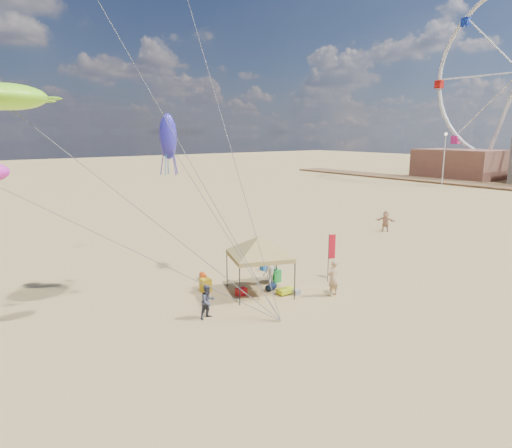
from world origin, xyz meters
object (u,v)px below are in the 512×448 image
(person_near_a, at_px, (333,278))
(person_far_c, at_px, (385,221))
(feather_flag, at_px, (331,249))
(beach_cart, at_px, (286,291))
(person_near_b, at_px, (208,302))
(cooler_red, at_px, (241,292))
(person_near_c, at_px, (270,270))
(lamp_north, at_px, (445,150))
(chair_yellow, at_px, (206,285))
(cooler_blue, at_px, (265,267))
(canopy_tent, at_px, (260,238))
(chair_green, at_px, (275,276))

(person_near_a, distance_m, person_far_c, 16.99)
(feather_flag, distance_m, beach_cart, 3.79)
(person_near_b, bearing_deg, cooler_red, 18.25)
(person_near_c, relative_size, lamp_north, 0.20)
(person_near_c, bearing_deg, cooler_red, 4.07)
(chair_yellow, relative_size, person_near_a, 0.36)
(cooler_blue, distance_m, chair_yellow, 5.04)
(person_near_b, bearing_deg, canopy_tent, 8.57)
(cooler_blue, height_order, person_near_a, person_near_a)
(feather_flag, distance_m, cooler_blue, 4.57)
(feather_flag, height_order, chair_green, feather_flag)
(cooler_red, xyz_separation_m, person_far_c, (18.68, 5.18, 0.70))
(chair_green, distance_m, person_far_c, 16.53)
(canopy_tent, xyz_separation_m, person_far_c, (17.69, 5.44, -2.07))
(feather_flag, relative_size, person_near_c, 1.72)
(chair_green, xyz_separation_m, chair_yellow, (-3.99, 0.97, 0.00))
(person_near_b, xyz_separation_m, person_far_c, (21.56, 6.65, 0.10))
(chair_green, distance_m, chair_yellow, 4.10)
(feather_flag, distance_m, cooler_red, 5.72)
(chair_green, xyz_separation_m, person_near_c, (-0.43, -0.05, 0.46))
(person_far_c, bearing_deg, feather_flag, -90.75)
(chair_yellow, distance_m, beach_cart, 4.25)
(chair_yellow, distance_m, lamp_north, 59.87)
(chair_yellow, bearing_deg, cooler_blue, 13.07)
(canopy_tent, distance_m, chair_green, 3.29)
(canopy_tent, height_order, cooler_blue, canopy_tent)
(canopy_tent, distance_m, beach_cart, 3.09)
(canopy_tent, height_order, chair_green, canopy_tent)
(cooler_blue, relative_size, chair_green, 0.77)
(beach_cart, xyz_separation_m, person_near_c, (0.43, 1.85, 0.61))
(person_near_b, distance_m, lamp_north, 62.49)
(chair_yellow, height_order, lamp_north, lamp_north)
(feather_flag, height_order, cooler_blue, feather_flag)
(cooler_red, xyz_separation_m, person_near_b, (-2.88, -1.47, 0.60))
(person_far_c, bearing_deg, cooler_red, -100.80)
(chair_yellow, height_order, beach_cart, chair_yellow)
(cooler_blue, xyz_separation_m, person_near_b, (-6.59, -4.19, 0.60))
(chair_green, xyz_separation_m, beach_cart, (-0.86, -1.90, -0.15))
(feather_flag, distance_m, person_near_c, 3.61)
(person_far_c, bearing_deg, cooler_blue, -106.99)
(chair_yellow, height_order, person_far_c, person_far_c)
(cooler_blue, bearing_deg, beach_cart, -113.87)
(canopy_tent, bearing_deg, chair_yellow, 139.73)
(canopy_tent, height_order, person_near_b, canopy_tent)
(person_near_a, bearing_deg, canopy_tent, -49.41)
(canopy_tent, xyz_separation_m, person_near_b, (-3.87, -1.21, -2.17))
(feather_flag, bearing_deg, cooler_blue, 112.48)
(cooler_blue, bearing_deg, person_far_c, 9.32)
(chair_yellow, relative_size, person_far_c, 0.39)
(chair_green, xyz_separation_m, lamp_north, (52.18, 21.07, 5.17))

